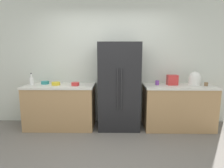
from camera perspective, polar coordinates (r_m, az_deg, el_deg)
The scene contains 13 objects.
ground_plane at distance 2.96m, azimuth -1.96°, elevation -22.39°, with size 10.49×10.49×0.00m, color slate.
kitchen_back_panel at distance 4.17m, azimuth -0.90°, elevation 8.54°, with size 5.25×0.10×2.98m, color silver.
counter_left at distance 4.11m, azimuth -15.34°, elevation -6.49°, with size 1.42×0.68×0.90m.
counter_right at distance 4.15m, azimuth 19.37°, elevation -6.51°, with size 1.42×0.68×0.90m.
refrigerator at distance 3.85m, azimuth 2.17°, elevation -0.66°, with size 0.83×0.65×1.76m.
toaster at distance 4.05m, azimuth 17.89°, elevation 1.19°, with size 0.21×0.16×0.21m, color red.
rice_cooker at distance 4.19m, azimuth 23.92°, elevation 1.44°, with size 0.24×0.24×0.28m.
bottle_a at distance 4.16m, azimuth -23.30°, elevation 0.93°, with size 0.08×0.08×0.25m.
cup_a at distance 4.19m, azimuth 26.75°, elevation -0.03°, with size 0.07×0.07×0.07m, color brown.
cup_b at distance 3.98m, azimuth 13.60°, elevation 0.39°, with size 0.08×0.08×0.09m, color purple.
bowl_a at distance 3.85m, azimuth -11.12°, elevation 0.02°, with size 0.16×0.16×0.07m, color red.
bowl_b at distance 4.21m, azimuth -19.71°, elevation 0.41°, with size 0.17×0.17×0.06m, color teal.
bowl_c at distance 4.00m, azimuth -16.72°, elevation 0.12°, with size 0.17×0.17×0.06m, color yellow.
Camera 1 is at (0.14, -2.50, 1.57)m, focal length 30.01 mm.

